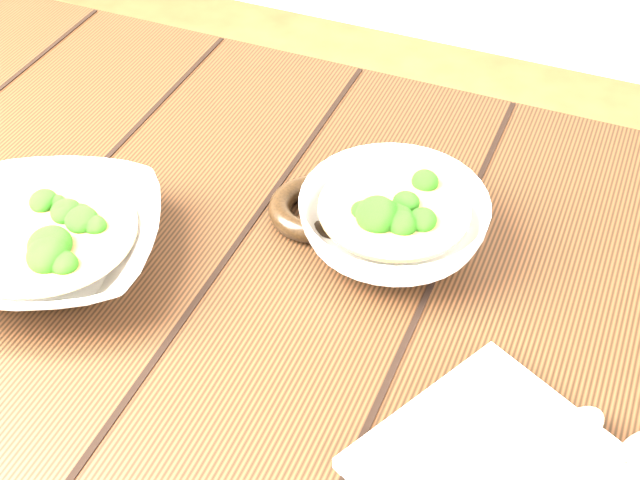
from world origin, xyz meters
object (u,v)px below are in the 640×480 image
soup_bowl_front (50,243)px  soup_bowl_back (393,221)px  table (244,355)px  trivet (315,209)px

soup_bowl_front → soup_bowl_back: (0.30, 0.15, 0.00)m
table → soup_bowl_back: bearing=38.9°
table → soup_bowl_back: soup_bowl_back is taller
soup_bowl_back → trivet: soup_bowl_back is taller
table → trivet: bearing=71.3°
soup_bowl_front → soup_bowl_back: size_ratio=1.33×
soup_bowl_front → trivet: soup_bowl_front is taller
soup_bowl_front → soup_bowl_back: bearing=27.3°
table → soup_bowl_front: bearing=-163.0°
soup_bowl_back → trivet: 0.09m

